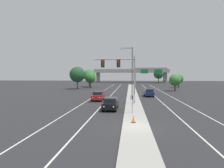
{
  "coord_description": "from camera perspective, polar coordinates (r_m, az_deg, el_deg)",
  "views": [
    {
      "loc": [
        -0.52,
        -17.4,
        4.62
      ],
      "look_at": [
        -3.2,
        12.24,
        3.2
      ],
      "focal_mm": 32.31,
      "sensor_mm": 36.0,
      "label": 1
    }
  ],
  "objects": [
    {
      "name": "street_lamp_median",
      "position": [
        41.23,
        5.43,
        4.35
      ],
      "size": [
        2.58,
        0.28,
        10.0
      ],
      "color": "#4C4C51",
      "rests_on": "median_island"
    },
    {
      "name": "median_sign_post",
      "position": [
        23.18,
        5.77,
        -4.8
      ],
      "size": [
        0.6,
        0.1,
        2.2
      ],
      "color": "gray",
      "rests_on": "median_island"
    },
    {
      "name": "ground_plane",
      "position": [
        18.01,
        6.8,
        -12.16
      ],
      "size": [
        260.0,
        260.0,
        0.0
      ],
      "primitive_type": "plane",
      "color": "#28282B"
    },
    {
      "name": "overpass_bridge",
      "position": [
        116.34,
        5.43,
        3.29
      ],
      "size": [
        42.4,
        6.4,
        7.65
      ],
      "color": "gray",
      "rests_on": "ground"
    },
    {
      "name": "lane_stripe_receding_center",
      "position": [
        42.96,
        12.14,
        -3.5
      ],
      "size": [
        0.14,
        100.0,
        0.01
      ],
      "primitive_type": "cube",
      "color": "silver",
      "rests_on": "ground"
    },
    {
      "name": "tree_far_left_a",
      "position": [
        63.61,
        -9.77,
        2.68
      ],
      "size": [
        4.87,
        4.87,
        7.05
      ],
      "color": "#4C3823",
      "rests_on": "ground"
    },
    {
      "name": "tree_far_right_b",
      "position": [
        73.95,
        18.32,
        1.47
      ],
      "size": [
        3.36,
        3.36,
        4.86
      ],
      "color": "#4C3823",
      "rests_on": "ground"
    },
    {
      "name": "lane_stripe_oncoming_center",
      "position": [
        42.85,
        -0.46,
        -3.45
      ],
      "size": [
        0.14,
        100.0,
        0.01
      ],
      "primitive_type": "cube",
      "color": "silver",
      "rests_on": "ground"
    },
    {
      "name": "tree_far_right_c",
      "position": [
        108.53,
        13.04,
        2.81
      ],
      "size": [
        5.19,
        5.19,
        7.5
      ],
      "color": "#4C3823",
      "rests_on": "ground"
    },
    {
      "name": "tree_far_left_b",
      "position": [
        75.68,
        -6.43,
        2.46
      ],
      "size": [
        4.53,
        4.53,
        6.56
      ],
      "color": "#4C3823",
      "rests_on": "ground"
    },
    {
      "name": "tree_far_left_c",
      "position": [
        69.33,
        -6.14,
        1.76
      ],
      "size": [
        3.67,
        3.67,
        5.31
      ],
      "color": "#4C3823",
      "rests_on": "ground"
    },
    {
      "name": "car_oncoming_red",
      "position": [
        35.87,
        -3.96,
        -3.36
      ],
      "size": [
        1.85,
        4.48,
        1.58
      ],
      "color": "maroon",
      "rests_on": "ground"
    },
    {
      "name": "tree_far_right_a",
      "position": [
        58.06,
        17.4,
        1.08
      ],
      "size": [
        3.26,
        3.26,
        4.72
      ],
      "color": "#4C3823",
      "rests_on": "ground"
    },
    {
      "name": "median_island",
      "position": [
        35.69,
        5.98,
        -4.6
      ],
      "size": [
        2.4,
        110.0,
        0.15
      ],
      "primitive_type": "cube",
      "color": "#9E9B93",
      "rests_on": "ground"
    },
    {
      "name": "car_oncoming_black",
      "position": [
        26.51,
        -0.4,
        -5.51
      ],
      "size": [
        1.86,
        4.49,
        1.58
      ],
      "color": "black",
      "rests_on": "ground"
    },
    {
      "name": "edge_stripe_left",
      "position": [
        43.3,
        -4.82,
        -3.4
      ],
      "size": [
        0.14,
        100.0,
        0.01
      ],
      "primitive_type": "cube",
      "color": "silver",
      "rests_on": "ground"
    },
    {
      "name": "overhead_signal_mast",
      "position": [
        31.02,
        2.76,
        3.96
      ],
      "size": [
        6.23,
        0.44,
        7.2
      ],
      "color": "gray",
      "rests_on": "median_island"
    },
    {
      "name": "highway_sign_gantry",
      "position": [
        85.76,
        11.02,
        3.71
      ],
      "size": [
        13.28,
        0.42,
        7.5
      ],
      "color": "gray",
      "rests_on": "ground"
    },
    {
      "name": "edge_stripe_right",
      "position": [
        43.49,
        16.46,
        -3.47
      ],
      "size": [
        0.14,
        100.0,
        0.01
      ],
      "primitive_type": "cube",
      "color": "silver",
      "rests_on": "ground"
    },
    {
      "name": "car_receding_navy",
      "position": [
        43.0,
        10.38,
        -2.38
      ],
      "size": [
        1.89,
        4.5,
        1.58
      ],
      "color": "#141E4C",
      "rests_on": "ground"
    },
    {
      "name": "traffic_cone_median_nose",
      "position": [
        19.04,
        6.1,
        -9.76
      ],
      "size": [
        0.36,
        0.36,
        0.74
      ],
      "color": "black",
      "rests_on": "median_island"
    }
  ]
}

